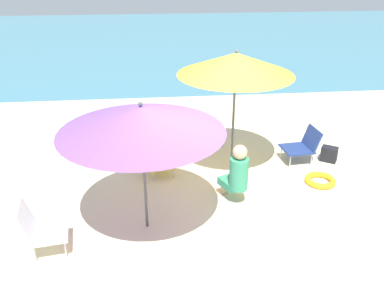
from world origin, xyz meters
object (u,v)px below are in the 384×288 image
object	(u,v)px
beach_chair_a	(154,161)
beach_chair_b	(303,145)
person_a	(178,125)
person_b	(237,173)
swim_ring	(320,180)
umbrella_purple	(141,119)
beach_chair_c	(39,227)
beach_bag	(329,154)
umbrella_yellow	(236,64)

from	to	relation	value
beach_chair_a	beach_chair_b	size ratio (longest dim) A/B	0.95
person_a	beach_chair_a	bearing A→B (deg)	-109.65
person_b	swim_ring	size ratio (longest dim) A/B	1.93
umbrella_purple	beach_chair_b	bearing A→B (deg)	31.16
umbrella_purple	beach_chair_b	xyz separation A→B (m)	(2.84, 1.72, -1.29)
beach_chair_c	beach_bag	xyz separation A→B (m)	(4.69, 2.05, -0.22)
beach_chair_a	beach_bag	world-z (taller)	beach_chair_a
person_b	beach_bag	distance (m)	2.31
umbrella_yellow	swim_ring	size ratio (longest dim) A/B	4.20
umbrella_purple	swim_ring	distance (m)	3.41
beach_chair_b	beach_bag	bearing A→B (deg)	167.54
beach_chair_a	beach_chair_c	bearing A→B (deg)	-144.44
umbrella_purple	beach_chair_a	distance (m)	1.97
umbrella_purple	beach_chair_a	size ratio (longest dim) A/B	3.48
beach_chair_a	beach_chair_b	world-z (taller)	beach_chair_b
umbrella_yellow	beach_chair_c	xyz separation A→B (m)	(-2.86, -2.00, -1.52)
beach_bag	umbrella_yellow	bearing A→B (deg)	-178.43
beach_chair_a	umbrella_yellow	bearing A→B (deg)	-7.99
umbrella_yellow	swim_ring	distance (m)	2.40
beach_chair_a	person_a	size ratio (longest dim) A/B	0.67
beach_chair_b	umbrella_yellow	bearing A→B (deg)	-1.62
beach_chair_c	person_a	xyz separation A→B (m)	(1.97, 2.95, 0.10)
beach_chair_b	person_b	distance (m)	1.91
umbrella_purple	person_b	size ratio (longest dim) A/B	2.20
beach_chair_c	swim_ring	xyz separation A→B (m)	(4.23, 1.29, -0.31)
swim_ring	beach_bag	distance (m)	0.89
swim_ring	umbrella_yellow	bearing A→B (deg)	152.83
beach_chair_a	beach_chair_c	distance (m)	2.35
beach_chair_a	person_a	xyz separation A→B (m)	(0.49, 1.13, 0.18)
person_a	swim_ring	bearing A→B (deg)	-32.52
beach_bag	person_b	bearing A→B (deg)	-149.74
umbrella_yellow	umbrella_purple	distance (m)	2.22
person_a	swim_ring	world-z (taller)	person_a
umbrella_purple	beach_chair_a	world-z (taller)	umbrella_purple
swim_ring	beach_chair_b	bearing A→B (deg)	92.96
beach_chair_a	beach_chair_b	distance (m)	2.73
beach_chair_b	person_b	bearing A→B (deg)	33.12
person_a	swim_ring	xyz separation A→B (m)	(2.26, -1.66, -0.41)
umbrella_purple	person_a	distance (m)	2.88
beach_chair_a	swim_ring	size ratio (longest dim) A/B	1.22
person_a	beach_bag	size ratio (longest dim) A/B	3.28
umbrella_purple	person_a	world-z (taller)	umbrella_purple
person_b	swim_ring	world-z (taller)	person_b
beach_bag	beach_chair_b	bearing A→B (deg)	173.67
umbrella_yellow	beach_chair_b	world-z (taller)	umbrella_yellow
person_b	swim_ring	xyz separation A→B (m)	(1.52, 0.39, -0.45)
swim_ring	beach_bag	bearing A→B (deg)	58.97
beach_chair_b	person_a	xyz separation A→B (m)	(-2.22, 0.85, 0.13)
person_b	beach_bag	bearing A→B (deg)	-84.57
beach_chair_c	umbrella_yellow	bearing A→B (deg)	26.76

